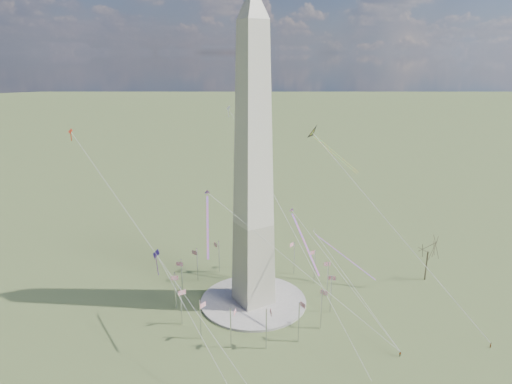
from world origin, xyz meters
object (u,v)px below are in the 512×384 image
washington_monument (253,166)px  person_east (490,345)px  kite_delta_black (315,135)px  tree_near (428,250)px

washington_monument → person_east: 87.01m
person_east → kite_delta_black: (-17.05, 63.04, 53.21)m
washington_monument → tree_near: 75.32m
tree_near → kite_delta_black: size_ratio=0.94×
washington_monument → person_east: washington_monument is taller
washington_monument → tree_near: bearing=-16.9°
kite_delta_black → washington_monument: bearing=-19.0°
person_east → washington_monument: bearing=-60.5°
tree_near → person_east: tree_near is taller
washington_monument → kite_delta_black: washington_monument is taller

